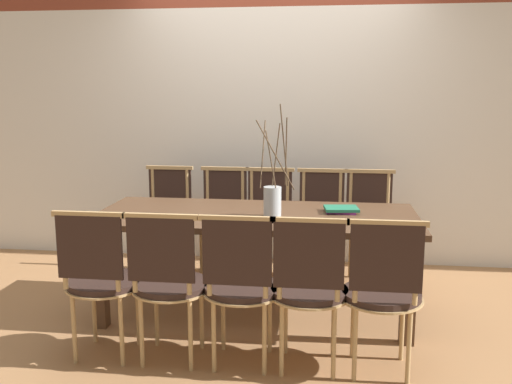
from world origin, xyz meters
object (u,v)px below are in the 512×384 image
chair_near_center (241,283)px  book_stack (341,210)px  dining_table (256,227)px  chair_far_center (268,219)px  vase_centerpiece (273,199)px

chair_near_center → book_stack: (0.57, 0.90, 0.25)m
chair_near_center → dining_table: bearing=91.3°
chair_near_center → chair_far_center: 1.58m
chair_far_center → chair_near_center: bearing=90.8°
chair_far_center → book_stack: size_ratio=3.65×
chair_far_center → vase_centerpiece: size_ratio=1.22×
dining_table → vase_centerpiece: size_ratio=2.93×
chair_near_center → book_stack: size_ratio=3.65×
vase_centerpiece → dining_table: bearing=142.6°
dining_table → book_stack: 0.61m
chair_far_center → vase_centerpiece: vase_centerpiece is taller
chair_far_center → vase_centerpiece: (0.13, -0.89, 0.35)m
vase_centerpiece → book_stack: size_ratio=3.00×
chair_near_center → book_stack: chair_near_center is taller
dining_table → book_stack: book_stack is taller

